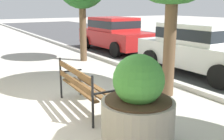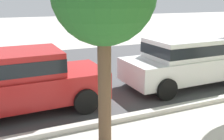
# 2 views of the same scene
# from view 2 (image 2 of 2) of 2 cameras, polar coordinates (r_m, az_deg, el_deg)

# --- Properties ---
(street_surface) EXTENTS (60.00, 9.00, 0.01)m
(street_surface) POSITION_cam_2_polar(r_m,az_deg,el_deg) (11.75, 9.01, 1.65)
(street_surface) COLOR #424244
(street_surface) RESTS_ON ground
(parked_car_red) EXTENTS (4.14, 2.00, 1.56)m
(parked_car_red) POSITION_cam_2_polar(r_m,az_deg,el_deg) (6.85, -19.36, -1.90)
(parked_car_red) COLOR #B21E1E
(parked_car_red) RESTS_ON ground
(parked_car_white) EXTENTS (4.14, 2.00, 1.56)m
(parked_car_white) POSITION_cam_2_polar(r_m,az_deg,el_deg) (8.71, 15.55, 2.04)
(parked_car_white) COLOR silver
(parked_car_white) RESTS_ON ground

